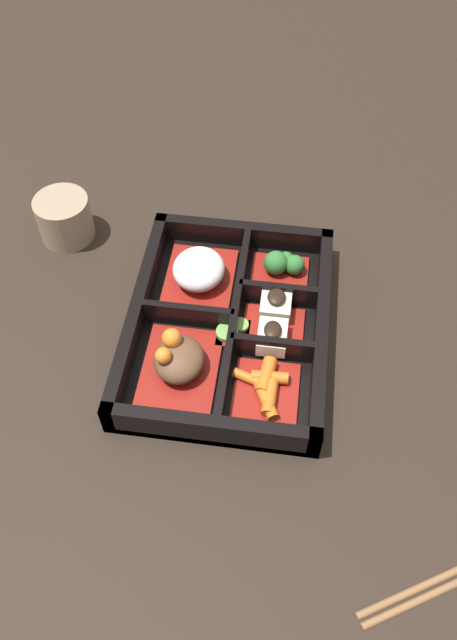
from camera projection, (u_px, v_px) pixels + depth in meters
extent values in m
plane|color=black|center=(228.00, 333.00, 0.73)|extent=(3.00, 3.00, 0.00)
cube|color=black|center=(228.00, 330.00, 0.73)|extent=(0.29, 0.22, 0.01)
cube|color=black|center=(321.00, 332.00, 0.71)|extent=(0.29, 0.01, 0.04)
cube|color=black|center=(139.00, 312.00, 0.72)|extent=(0.29, 0.01, 0.04)
cube|color=black|center=(210.00, 430.00, 0.63)|extent=(0.01, 0.22, 0.04)
cube|color=black|center=(243.00, 237.00, 0.80)|extent=(0.01, 0.22, 0.04)
cube|color=black|center=(234.00, 323.00, 0.71)|extent=(0.26, 0.01, 0.04)
cube|color=black|center=(271.00, 350.00, 0.69)|extent=(0.01, 0.09, 0.04)
cube|color=black|center=(278.00, 297.00, 0.74)|extent=(0.01, 0.09, 0.04)
cube|color=black|center=(189.00, 318.00, 0.72)|extent=(0.01, 0.11, 0.04)
cube|color=maroon|center=(180.00, 369.00, 0.69)|extent=(0.11, 0.08, 0.01)
ellipsoid|color=brown|center=(179.00, 359.00, 0.67)|extent=(0.06, 0.05, 0.03)
sphere|color=orange|center=(172.00, 338.00, 0.67)|extent=(0.02, 0.02, 0.02)
sphere|color=orange|center=(163.00, 356.00, 0.65)|extent=(0.02, 0.02, 0.02)
cube|color=maroon|center=(199.00, 281.00, 0.76)|extent=(0.11, 0.08, 0.01)
ellipsoid|color=silver|center=(199.00, 269.00, 0.75)|extent=(0.07, 0.06, 0.04)
cube|color=maroon|center=(266.00, 392.00, 0.67)|extent=(0.08, 0.07, 0.01)
cylinder|color=#D1661E|center=(270.00, 377.00, 0.67)|extent=(0.02, 0.04, 0.01)
cylinder|color=#D1661E|center=(266.00, 400.00, 0.65)|extent=(0.05, 0.03, 0.01)
cylinder|color=#D1661E|center=(270.00, 397.00, 0.65)|extent=(0.04, 0.02, 0.01)
cylinder|color=#D1661E|center=(266.00, 376.00, 0.67)|extent=(0.04, 0.02, 0.02)
cylinder|color=#D1661E|center=(253.00, 380.00, 0.67)|extent=(0.02, 0.05, 0.01)
cube|color=maroon|center=(273.00, 327.00, 0.72)|extent=(0.06, 0.07, 0.01)
cube|color=beige|center=(272.00, 337.00, 0.70)|extent=(0.04, 0.03, 0.02)
ellipsoid|color=black|center=(273.00, 330.00, 0.69)|extent=(0.03, 0.02, 0.01)
cube|color=beige|center=(276.00, 305.00, 0.73)|extent=(0.04, 0.04, 0.02)
ellipsoid|color=black|center=(277.00, 297.00, 0.71)|extent=(0.03, 0.02, 0.01)
cube|color=maroon|center=(279.00, 275.00, 0.77)|extent=(0.06, 0.07, 0.01)
sphere|color=#2D6B2D|center=(295.00, 265.00, 0.76)|extent=(0.02, 0.02, 0.02)
sphere|color=#2D6B2D|center=(276.00, 263.00, 0.76)|extent=(0.03, 0.03, 0.03)
sphere|color=#2D6B2D|center=(285.00, 261.00, 0.77)|extent=(0.02, 0.02, 0.02)
cube|color=maroon|center=(233.00, 334.00, 0.72)|extent=(0.04, 0.04, 0.01)
cylinder|color=#75A84C|center=(240.00, 326.00, 0.72)|extent=(0.02, 0.02, 0.01)
cylinder|color=#75A84C|center=(227.00, 332.00, 0.71)|extent=(0.03, 0.03, 0.01)
cylinder|color=gray|center=(65.00, 218.00, 0.81)|extent=(0.07, 0.07, 0.06)
cylinder|color=#597A38|center=(60.00, 203.00, 0.79)|extent=(0.06, 0.06, 0.01)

